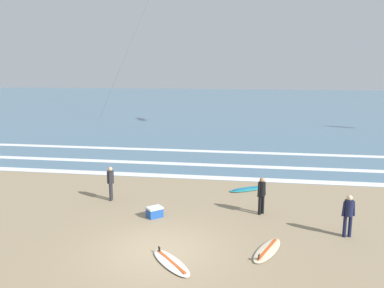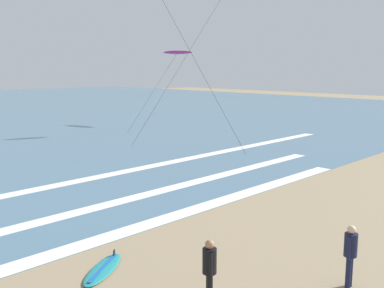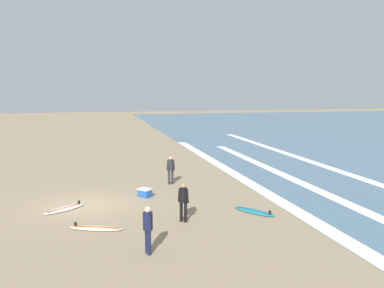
{
  "view_description": "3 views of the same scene",
  "coord_description": "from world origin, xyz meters",
  "px_view_note": "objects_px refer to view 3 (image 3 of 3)",
  "views": [
    {
      "loc": [
        3.0,
        -12.17,
        6.14
      ],
      "look_at": [
        0.59,
        3.39,
        3.04
      ],
      "focal_mm": 36.89,
      "sensor_mm": 36.0,
      "label": 1
    },
    {
      "loc": [
        -3.72,
        -2.52,
        5.39
      ],
      "look_at": [
        3.41,
        4.42,
        3.7
      ],
      "focal_mm": 43.07,
      "sensor_mm": 36.0,
      "label": 2
    },
    {
      "loc": [
        20.02,
        0.42,
        5.39
      ],
      "look_at": [
        2.07,
        4.61,
        3.0
      ],
      "focal_mm": 40.23,
      "sensor_mm": 36.0,
      "label": 3
    }
  ],
  "objects_px": {
    "surfer_mid_group": "(148,226)",
    "surfboard_right_spare": "(254,211)",
    "surfboard_foreground_flat": "(64,209)",
    "surfer_right_near": "(171,168)",
    "surfboard_near_water": "(96,228)",
    "cooler_box": "(145,193)",
    "surfer_left_near": "(183,199)"
  },
  "relations": [
    {
      "from": "surfer_left_near",
      "to": "surfboard_near_water",
      "type": "bearing_deg",
      "value": -87.43
    },
    {
      "from": "surfer_left_near",
      "to": "surfer_right_near",
      "type": "relative_size",
      "value": 1.0
    },
    {
      "from": "surfer_left_near",
      "to": "surfboard_right_spare",
      "type": "height_order",
      "value": "surfer_left_near"
    },
    {
      "from": "surfboard_foreground_flat",
      "to": "surfboard_near_water",
      "type": "xyz_separation_m",
      "value": [
        3.04,
        1.34,
        0.0
      ]
    },
    {
      "from": "surfboard_foreground_flat",
      "to": "surfer_left_near",
      "type": "bearing_deg",
      "value": 59.1
    },
    {
      "from": "surfer_right_near",
      "to": "surfboard_near_water",
      "type": "height_order",
      "value": "surfer_right_near"
    },
    {
      "from": "surfboard_near_water",
      "to": "cooler_box",
      "type": "height_order",
      "value": "cooler_box"
    },
    {
      "from": "surfboard_right_spare",
      "to": "cooler_box",
      "type": "distance_m",
      "value": 5.75
    },
    {
      "from": "surfboard_foreground_flat",
      "to": "surfer_right_near",
      "type": "bearing_deg",
      "value": 125.89
    },
    {
      "from": "surfboard_right_spare",
      "to": "surfboard_near_water",
      "type": "bearing_deg",
      "value": -83.76
    },
    {
      "from": "surfer_mid_group",
      "to": "cooler_box",
      "type": "xyz_separation_m",
      "value": [
        -7.45,
        0.8,
        -0.74
      ]
    },
    {
      "from": "surfer_mid_group",
      "to": "surfboard_foreground_flat",
      "type": "xyz_separation_m",
      "value": [
        -5.96,
        -2.99,
        -0.91
      ]
    },
    {
      "from": "surfer_right_near",
      "to": "surfboard_near_water",
      "type": "xyz_separation_m",
      "value": [
        7.06,
        -4.22,
        -0.91
      ]
    },
    {
      "from": "surfboard_right_spare",
      "to": "surfboard_near_water",
      "type": "relative_size",
      "value": 0.96
    },
    {
      "from": "surfboard_near_water",
      "to": "cooler_box",
      "type": "relative_size",
      "value": 2.88
    },
    {
      "from": "surfboard_right_spare",
      "to": "surfboard_near_water",
      "type": "height_order",
      "value": "same"
    },
    {
      "from": "surfer_right_near",
      "to": "surfboard_near_water",
      "type": "bearing_deg",
      "value": -30.85
    },
    {
      "from": "surfer_left_near",
      "to": "surfer_right_near",
      "type": "xyz_separation_m",
      "value": [
        -6.91,
        0.74,
        0.0
      ]
    },
    {
      "from": "surfer_left_near",
      "to": "surfer_mid_group",
      "type": "relative_size",
      "value": 1.0
    },
    {
      "from": "surfer_left_near",
      "to": "surfer_mid_group",
      "type": "height_order",
      "value": "same"
    },
    {
      "from": "surfer_left_near",
      "to": "surfboard_near_water",
      "type": "relative_size",
      "value": 0.74
    },
    {
      "from": "surfer_mid_group",
      "to": "surfboard_right_spare",
      "type": "relative_size",
      "value": 0.76
    },
    {
      "from": "surfer_left_near",
      "to": "surfboard_foreground_flat",
      "type": "distance_m",
      "value": 5.69
    },
    {
      "from": "surfboard_right_spare",
      "to": "surfboard_foreground_flat",
      "type": "xyz_separation_m",
      "value": [
        -2.3,
        -8.11,
        0.0
      ]
    },
    {
      "from": "cooler_box",
      "to": "surfboard_foreground_flat",
      "type": "bearing_deg",
      "value": -68.57
    },
    {
      "from": "surfboard_foreground_flat",
      "to": "cooler_box",
      "type": "relative_size",
      "value": 2.63
    },
    {
      "from": "surfer_right_near",
      "to": "surfboard_near_water",
      "type": "relative_size",
      "value": 0.74
    },
    {
      "from": "surfer_left_near",
      "to": "surfboard_foreground_flat",
      "type": "relative_size",
      "value": 0.81
    },
    {
      "from": "surfer_left_near",
      "to": "cooler_box",
      "type": "height_order",
      "value": "surfer_left_near"
    },
    {
      "from": "surfboard_near_water",
      "to": "cooler_box",
      "type": "bearing_deg",
      "value": 151.6
    },
    {
      "from": "surfboard_near_water",
      "to": "surfer_left_near",
      "type": "bearing_deg",
      "value": 92.57
    },
    {
      "from": "surfer_left_near",
      "to": "surfboard_foreground_flat",
      "type": "height_order",
      "value": "surfer_left_near"
    }
  ]
}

